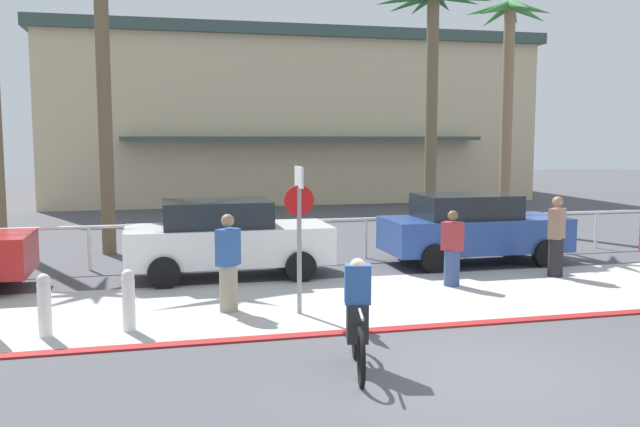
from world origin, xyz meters
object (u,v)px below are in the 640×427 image
at_px(palm_tree_1, 103,23).
at_px(palm_tree_2, 432,48).
at_px(cyclist_black_0, 358,317).
at_px(bollard_0, 129,300).
at_px(palm_tree_3, 508,61).
at_px(car_white_1, 226,238).
at_px(pedestrian_0, 228,267).
at_px(bollard_1, 44,305).
at_px(car_blue_2, 472,228).
at_px(pedestrian_2, 452,252).
at_px(pedestrian_1, 556,240).
at_px(stop_sign_bike_lane, 299,218).

relative_size(palm_tree_1, palm_tree_2, 1.08).
bearing_deg(cyclist_black_0, palm_tree_1, 110.13).
distance_m(bollard_0, palm_tree_1, 9.40).
xyz_separation_m(palm_tree_3, car_white_1, (-9.69, -5.48, -4.61)).
xyz_separation_m(palm_tree_1, palm_tree_2, (9.36, 0.95, -0.21)).
relative_size(palm_tree_2, pedestrian_0, 4.31).
distance_m(bollard_1, palm_tree_2, 14.12).
xyz_separation_m(car_blue_2, pedestrian_2, (-1.56, -2.26, -0.15)).
relative_size(palm_tree_1, cyclist_black_0, 4.52).
xyz_separation_m(pedestrian_0, pedestrian_2, (4.67, 0.97, -0.08)).
relative_size(cyclist_black_0, pedestrian_1, 1.01).
bearing_deg(stop_sign_bike_lane, palm_tree_2, 54.55).
bearing_deg(cyclist_black_0, palm_tree_2, 62.94).
height_order(palm_tree_1, car_blue_2, palm_tree_1).
bearing_deg(stop_sign_bike_lane, pedestrian_2, 22.30).
distance_m(palm_tree_1, palm_tree_2, 9.41).
distance_m(stop_sign_bike_lane, cyclist_black_0, 3.05).
xyz_separation_m(bollard_1, palm_tree_3, (12.85, 9.42, 4.96)).
bearing_deg(car_white_1, bollard_0, -116.38).
height_order(bollard_0, palm_tree_1, palm_tree_1).
distance_m(palm_tree_3, pedestrian_1, 8.98).
height_order(car_blue_2, pedestrian_2, car_blue_2).
bearing_deg(car_white_1, palm_tree_3, 29.50).
xyz_separation_m(car_white_1, pedestrian_1, (7.00, -1.72, -0.04)).
xyz_separation_m(palm_tree_1, car_blue_2, (8.59, -3.55, -5.06)).
bearing_deg(palm_tree_3, bollard_0, -141.10).
bearing_deg(pedestrian_0, car_blue_2, 27.44).
relative_size(pedestrian_0, pedestrian_1, 0.97).
bearing_deg(bollard_1, palm_tree_3, 36.23).
distance_m(car_white_1, cyclist_black_0, 6.46).
bearing_deg(palm_tree_2, car_white_1, -145.05).
height_order(bollard_1, car_blue_2, car_blue_2).
relative_size(palm_tree_1, pedestrian_0, 4.67).
distance_m(palm_tree_1, cyclist_black_0, 11.98).
bearing_deg(pedestrian_1, pedestrian_0, -169.78).
bearing_deg(car_white_1, palm_tree_1, 125.12).
relative_size(stop_sign_bike_lane, pedestrian_1, 1.44).
xyz_separation_m(cyclist_black_0, pedestrian_1, (5.93, 4.65, 0.13)).
distance_m(bollard_0, palm_tree_3, 15.73).
relative_size(car_white_1, pedestrian_0, 2.54).
relative_size(palm_tree_3, pedestrian_1, 4.17).
height_order(stop_sign_bike_lane, pedestrian_0, stop_sign_bike_lane).
distance_m(car_white_1, pedestrian_2, 4.85).
relative_size(palm_tree_3, pedestrian_0, 4.29).
xyz_separation_m(bollard_0, palm_tree_3, (11.62, 9.38, 4.96)).
relative_size(car_white_1, car_blue_2, 1.00).
height_order(palm_tree_1, palm_tree_2, palm_tree_1).
bearing_deg(stop_sign_bike_lane, cyclist_black_0, -86.52).
relative_size(stop_sign_bike_lane, palm_tree_3, 0.34).
xyz_separation_m(bollard_1, pedestrian_2, (7.56, 1.88, 0.20)).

